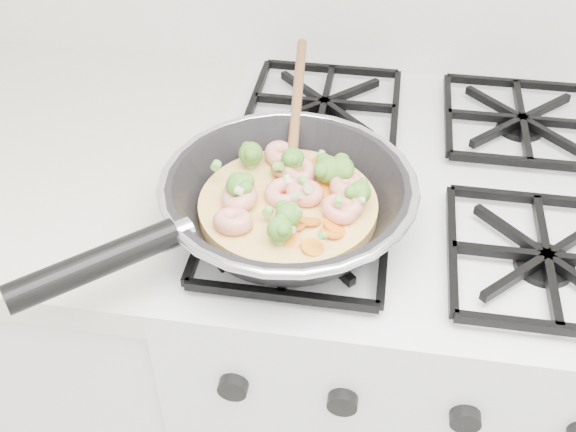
# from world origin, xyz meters

# --- Properties ---
(stove) EXTENTS (0.60, 0.60, 0.92)m
(stove) POSITION_xyz_m (0.00, 1.70, 0.46)
(stove) COLOR silver
(stove) RESTS_ON ground
(skillet) EXTENTS (0.41, 0.54, 0.09)m
(skillet) POSITION_xyz_m (-0.16, 1.56, 0.96)
(skillet) COLOR black
(skillet) RESTS_ON stove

